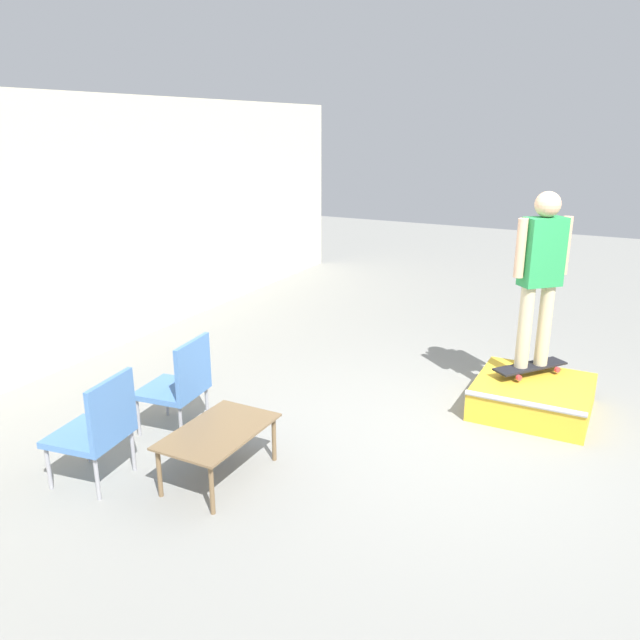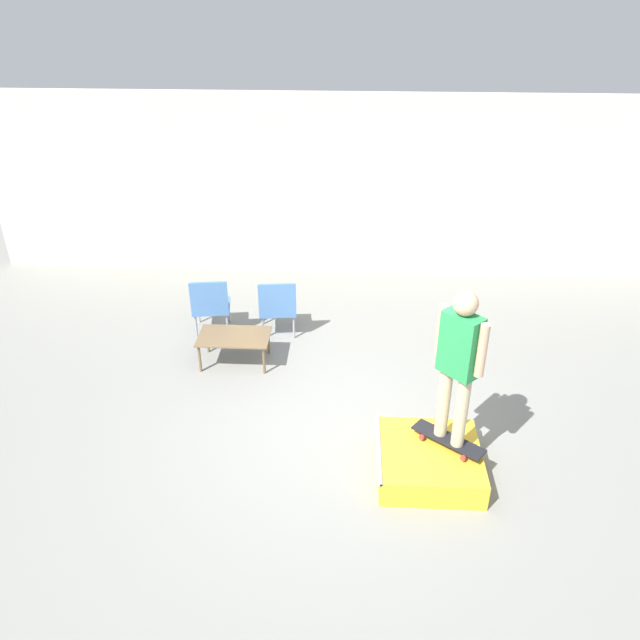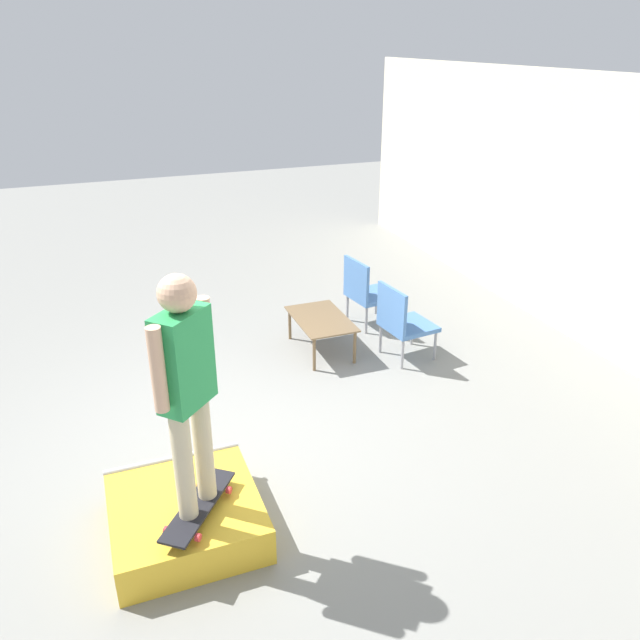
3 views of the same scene
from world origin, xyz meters
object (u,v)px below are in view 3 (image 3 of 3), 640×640
at_px(person_skater, 186,379).
at_px(patio_chair_right, 402,320).
at_px(skate_ramp_box, 186,516).
at_px(patio_chair_left, 366,290).
at_px(coffee_table, 321,322).
at_px(skateboard_on_ramp, 199,506).

distance_m(person_skater, patio_chair_right, 3.49).
bearing_deg(skate_ramp_box, patio_chair_right, 124.49).
relative_size(person_skater, patio_chair_right, 1.93).
bearing_deg(patio_chair_left, skate_ramp_box, 127.63).
relative_size(skate_ramp_box, person_skater, 0.64).
relative_size(coffee_table, patio_chair_left, 1.07).
distance_m(skateboard_on_ramp, patio_chair_left, 4.03).
height_order(person_skater, patio_chair_right, person_skater).
distance_m(skate_ramp_box, patio_chair_right, 3.34).
bearing_deg(coffee_table, patio_chair_left, 121.07).
bearing_deg(patio_chair_right, coffee_table, 50.70).
xyz_separation_m(person_skater, patio_chair_right, (-2.07, 2.66, -0.91)).
xyz_separation_m(skate_ramp_box, patio_chair_left, (-2.84, 2.74, 0.32)).
distance_m(person_skater, patio_chair_left, 4.13).
bearing_deg(person_skater, coffee_table, -170.21).
height_order(coffee_table, patio_chair_right, patio_chair_right).
bearing_deg(person_skater, skate_ramp_box, -111.85).
height_order(skateboard_on_ramp, coffee_table, coffee_table).
bearing_deg(person_skater, patio_chair_right, 174.09).
distance_m(person_skater, coffee_table, 3.34).
height_order(skate_ramp_box, patio_chair_right, patio_chair_right).
xyz_separation_m(person_skater, coffee_table, (-2.56, 1.89, -1.02)).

